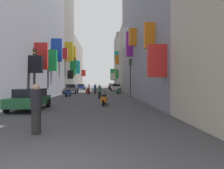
{
  "coord_description": "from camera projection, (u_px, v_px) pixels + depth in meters",
  "views": [
    {
      "loc": [
        1.26,
        -4.04,
        1.81
      ],
      "look_at": [
        2.84,
        28.87,
        1.45
      ],
      "focal_mm": 32.19,
      "sensor_mm": 36.0,
      "label": 1
    }
  ],
  "objects": [
    {
      "name": "parked_car_blue",
      "position": [
        81.0,
        87.0,
        48.74
      ],
      "size": [
        1.96,
        4.18,
        1.38
      ],
      "color": "navy",
      "rests_on": "ground"
    },
    {
      "name": "building_left_near",
      "position": [
        0.0,
        7.0,
        18.16
      ],
      "size": [
        7.28,
        29.32,
        17.35
      ],
      "color": "gray",
      "rests_on": "ground"
    },
    {
      "name": "parked_car_grey",
      "position": [
        71.0,
        88.0,
        33.45
      ],
      "size": [
        1.94,
        4.07,
        1.48
      ],
      "color": "slate",
      "rests_on": "ground"
    },
    {
      "name": "scooter_green",
      "position": [
        119.0,
        91.0,
        30.82
      ],
      "size": [
        0.79,
        1.74,
        1.13
      ],
      "color": "#287F3D",
      "rests_on": "ground"
    },
    {
      "name": "pedestrian_near_right",
      "position": [
        95.0,
        89.0,
        31.4
      ],
      "size": [
        0.46,
        0.46,
        1.57
      ],
      "color": "black",
      "rests_on": "ground"
    },
    {
      "name": "scooter_blue",
      "position": [
        68.0,
        93.0,
        25.09
      ],
      "size": [
        0.62,
        1.83,
        1.13
      ],
      "color": "#2D4CAD",
      "rests_on": "ground"
    },
    {
      "name": "scooter_silver",
      "position": [
        84.0,
        87.0,
        55.19
      ],
      "size": [
        0.57,
        1.97,
        1.13
      ],
      "color": "#ADADB2",
      "rests_on": "ground"
    },
    {
      "name": "building_left_mid_a",
      "position": [
        50.0,
        34.0,
        35.64
      ],
      "size": [
        7.3,
        5.74,
        20.82
      ],
      "color": "slate",
      "rests_on": "ground"
    },
    {
      "name": "pedestrian_mid_street",
      "position": [
        100.0,
        92.0,
        22.39
      ],
      "size": [
        0.54,
        0.54,
        1.55
      ],
      "color": "black",
      "rests_on": "ground"
    },
    {
      "name": "parked_car_red",
      "position": [
        112.0,
        86.0,
        57.16
      ],
      "size": [
        1.91,
        4.42,
        1.47
      ],
      "color": "#B21E1E",
      "rests_on": "ground"
    },
    {
      "name": "scooter_red",
      "position": [
        88.0,
        91.0,
        31.3
      ],
      "size": [
        0.79,
        1.91,
        1.13
      ],
      "color": "red",
      "rests_on": "ground"
    },
    {
      "name": "parked_car_green",
      "position": [
        30.0,
        99.0,
        13.28
      ],
      "size": [
        1.88,
        4.17,
        1.38
      ],
      "color": "#236638",
      "rests_on": "ground"
    },
    {
      "name": "traffic_light_far_corner",
      "position": [
        130.0,
        71.0,
        24.02
      ],
      "size": [
        0.26,
        0.34,
        4.63
      ],
      "color": "#2D2D2D",
      "rests_on": "ground"
    },
    {
      "name": "traffic_light_near_corner",
      "position": [
        35.0,
        66.0,
        17.39
      ],
      "size": [
        0.26,
        0.34,
        4.73
      ],
      "color": "#2D2D2D",
      "rests_on": "ground"
    },
    {
      "name": "building_right_mid_c",
      "position": [
        125.0,
        63.0,
        58.31
      ],
      "size": [
        7.35,
        11.87,
        15.01
      ],
      "color": "slate",
      "rests_on": "ground"
    },
    {
      "name": "parked_car_white",
      "position": [
        116.0,
        87.0,
        42.31
      ],
      "size": [
        1.94,
        4.37,
        1.41
      ],
      "color": "white",
      "rests_on": "ground"
    },
    {
      "name": "ground_plane",
      "position": [
        95.0,
        93.0,
        33.96
      ],
      "size": [
        140.0,
        140.0,
        0.0
      ],
      "primitive_type": "plane",
      "color": "#424244"
    },
    {
      "name": "building_left_mid_b",
      "position": [
        58.0,
        42.0,
        41.29
      ],
      "size": [
        7.0,
        5.58,
        20.11
      ],
      "color": "slate",
      "rests_on": "ground"
    },
    {
      "name": "building_left_mid_c",
      "position": [
        68.0,
        66.0,
        53.8
      ],
      "size": [
        7.14,
        19.37,
        12.62
      ],
      "color": "gray",
      "rests_on": "ground"
    },
    {
      "name": "pedestrian_near_left",
      "position": [
        36.0,
        109.0,
        7.01
      ],
      "size": [
        0.51,
        0.51,
        1.76
      ],
      "color": "#262626",
      "rests_on": "ground"
    },
    {
      "name": "building_right_mid_a",
      "position": [
        158.0,
        10.0,
        24.38
      ],
      "size": [
        7.09,
        26.65,
        21.14
      ],
      "color": "gray",
      "rests_on": "ground"
    },
    {
      "name": "parked_car_black",
      "position": [
        113.0,
        86.0,
        51.71
      ],
      "size": [
        1.94,
        4.11,
        1.43
      ],
      "color": "black",
      "rests_on": "ground"
    },
    {
      "name": "scooter_orange",
      "position": [
        104.0,
        99.0,
        15.87
      ],
      "size": [
        0.58,
        1.97,
        1.13
      ],
      "color": "orange",
      "rests_on": "ground"
    },
    {
      "name": "pedestrian_crossing",
      "position": [
        89.0,
        87.0,
        41.83
      ],
      "size": [
        0.53,
        0.53,
        1.59
      ],
      "color": "#323232",
      "rests_on": "ground"
    },
    {
      "name": "building_right_mid_b",
      "position": [
        132.0,
        62.0,
        45.06
      ],
      "size": [
        7.02,
        14.66,
        12.89
      ],
      "color": "gray",
      "rests_on": "ground"
    }
  ]
}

